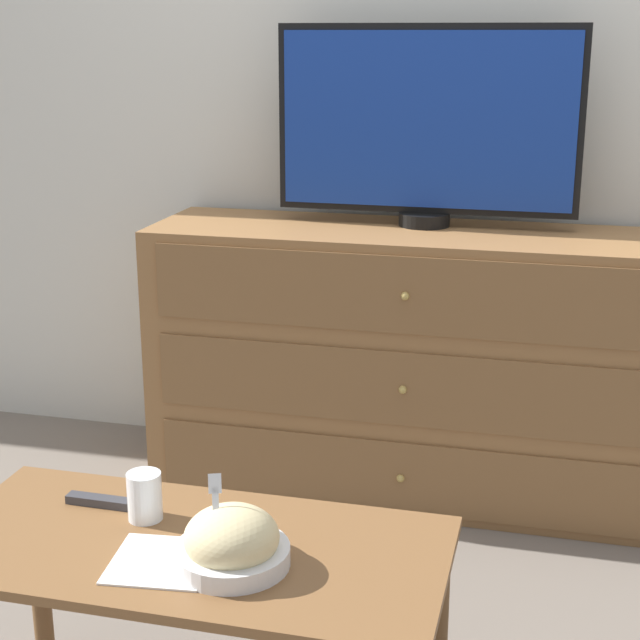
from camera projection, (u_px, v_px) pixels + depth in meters
The scene contains 9 objects.
ground_plane at pixel (454, 458), 3.37m from camera, with size 12.00×12.00×0.00m, color #70665B.
wall_back at pixel (471, 68), 3.02m from camera, with size 12.00×0.05×2.60m.
dresser at pixel (415, 364), 3.03m from camera, with size 1.63×0.48×0.84m.
tv at pixel (427, 124), 2.91m from camera, with size 0.91×0.16×0.59m.
coffee_table at pixel (192, 578), 1.89m from camera, with size 0.98×0.47×0.47m.
takeout_bowl at pixel (232, 543), 1.78m from camera, with size 0.21×0.21×0.17m.
drink_cup at pixel (145, 499), 1.95m from camera, with size 0.07×0.07×0.10m.
napkin at pixel (161, 561), 1.80m from camera, with size 0.20×0.20×0.00m.
remote_control at pixel (101, 501), 2.01m from camera, with size 0.15×0.03×0.02m.
Camera 1 is at (0.31, -3.11, 1.41)m, focal length 55.00 mm.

